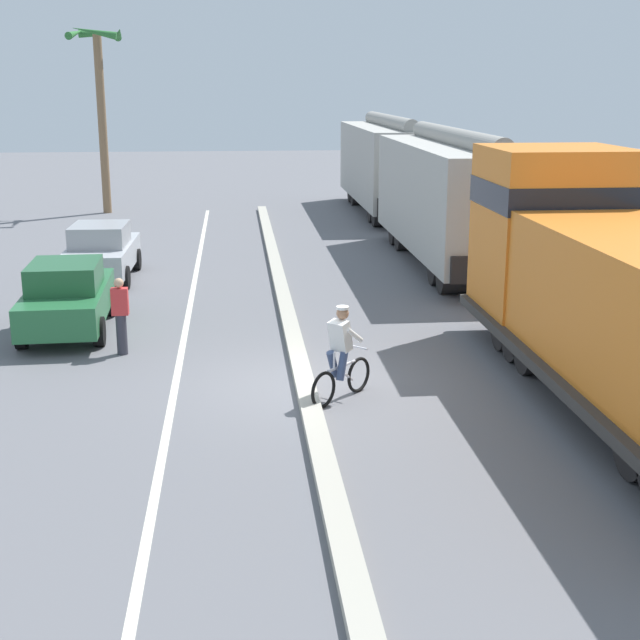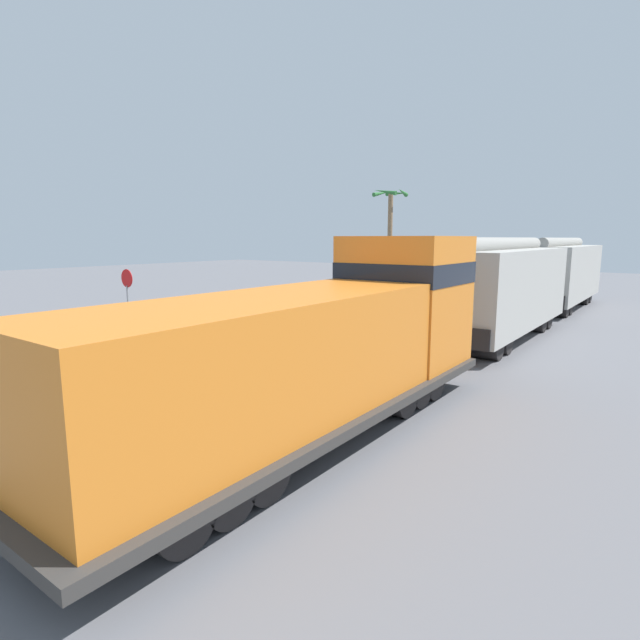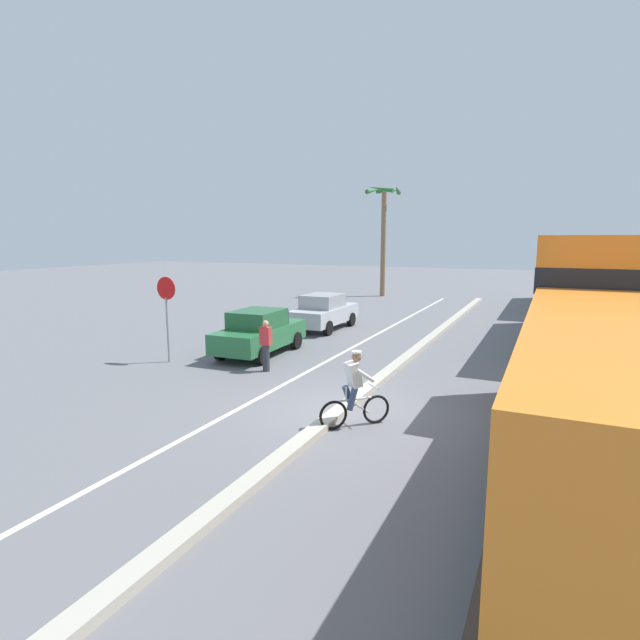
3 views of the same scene
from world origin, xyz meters
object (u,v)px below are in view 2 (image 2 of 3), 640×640
object	(u,v)px
hopper_car_lead	(501,289)
stop_sign	(127,290)
pedestrian_by_cars	(192,325)
parked_car_green	(206,316)
parked_car_silver	(288,303)
locomotive	(329,348)
hopper_car_middle	(560,273)
cyclist	(198,357)
palm_tree_near	(390,222)

from	to	relation	value
hopper_car_lead	stop_sign	distance (m)	15.45
hopper_car_lead	pedestrian_by_cars	xyz separation A→B (m)	(-9.03, -8.54, -1.23)
parked_car_green	pedestrian_by_cars	bearing A→B (deg)	-53.46
parked_car_silver	pedestrian_by_cars	xyz separation A→B (m)	(1.42, -7.46, 0.03)
locomotive	parked_car_silver	world-z (taller)	locomotive
hopper_car_middle	parked_car_green	size ratio (longest dim) A/B	2.49
cyclist	pedestrian_by_cars	xyz separation A→B (m)	(-4.20, 3.21, 0.03)
hopper_car_middle	pedestrian_by_cars	world-z (taller)	hopper_car_middle
stop_sign	hopper_car_lead	bearing A→B (deg)	35.14
hopper_car_middle	parked_car_green	distance (m)	21.05
parked_car_green	hopper_car_middle	bearing A→B (deg)	60.20
parked_car_green	palm_tree_near	xyz separation A→B (m)	(-1.71, 19.52, 4.53)
locomotive	stop_sign	distance (m)	13.05
locomotive	pedestrian_by_cars	bearing A→B (deg)	158.19
hopper_car_middle	pedestrian_by_cars	xyz separation A→B (m)	(-9.03, -20.14, -1.23)
hopper_car_lead	stop_sign	world-z (taller)	hopper_car_lead
hopper_car_middle	parked_car_green	xyz separation A→B (m)	(-10.45, -18.24, -1.26)
hopper_car_lead	parked_car_silver	size ratio (longest dim) A/B	2.51
hopper_car_middle	pedestrian_by_cars	distance (m)	22.11
locomotive	cyclist	bearing A→B (deg)	175.15
hopper_car_lead	palm_tree_near	world-z (taller)	palm_tree_near
locomotive	hopper_car_middle	size ratio (longest dim) A/B	1.10
parked_car_silver	parked_car_green	bearing A→B (deg)	-89.91
hopper_car_lead	pedestrian_by_cars	world-z (taller)	hopper_car_lead
hopper_car_lead	parked_car_silver	bearing A→B (deg)	-174.13
locomotive	pedestrian_by_cars	xyz separation A→B (m)	(-9.03, 3.62, -0.95)
palm_tree_near	stop_sign	bearing A→B (deg)	-91.26
parked_car_silver	stop_sign	distance (m)	8.20
locomotive	hopper_car_lead	xyz separation A→B (m)	(0.00, 12.16, 0.28)
locomotive	parked_car_silver	size ratio (longest dim) A/B	2.75
pedestrian_by_cars	parked_car_green	bearing A→B (deg)	126.54
parked_car_green	palm_tree_near	distance (m)	20.11
locomotive	pedestrian_by_cars	size ratio (longest dim) A/B	7.17
locomotive	hopper_car_lead	size ratio (longest dim) A/B	1.10
hopper_car_lead	hopper_car_middle	bearing A→B (deg)	90.00
locomotive	parked_car_green	xyz separation A→B (m)	(-10.45, 5.52, -0.98)
pedestrian_by_cars	palm_tree_near	bearing A→B (deg)	98.27
locomotive	cyclist	size ratio (longest dim) A/B	6.77
stop_sign	pedestrian_by_cars	bearing A→B (deg)	5.56
hopper_car_lead	cyclist	distance (m)	12.76
hopper_car_lead	stop_sign	xyz separation A→B (m)	(-12.63, -8.89, -0.05)
hopper_car_middle	stop_sign	xyz separation A→B (m)	(-12.63, -20.49, -0.05)
hopper_car_lead	parked_car_green	xyz separation A→B (m)	(-10.45, -6.64, -1.26)
locomotive	palm_tree_near	bearing A→B (deg)	115.88
palm_tree_near	parked_car_green	bearing A→B (deg)	-85.01
locomotive	hopper_car_lead	world-z (taller)	locomotive
palm_tree_near	hopper_car_middle	bearing A→B (deg)	-6.03
locomotive	hopper_car_middle	distance (m)	23.76
hopper_car_middle	pedestrian_by_cars	size ratio (longest dim) A/B	6.54
cyclist	palm_tree_near	size ratio (longest dim) A/B	0.22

